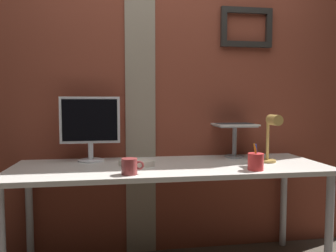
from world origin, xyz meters
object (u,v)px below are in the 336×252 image
object	(u,v)px
monitor	(90,124)
coffee_mug	(130,166)
desk_lamp	(271,133)
laptop	(232,118)
pen_cup	(256,162)

from	to	relation	value
monitor	coffee_mug	xyz separation A→B (m)	(0.25, -0.46, -0.22)
desk_lamp	coffee_mug	world-z (taller)	desk_lamp
laptop	coffee_mug	bearing A→B (deg)	-146.35
desk_lamp	coffee_mug	bearing A→B (deg)	-168.87
monitor	pen_cup	size ratio (longest dim) A/B	2.76
desk_lamp	pen_cup	world-z (taller)	desk_lamp
monitor	pen_cup	distance (m)	1.14
monitor	coffee_mug	size ratio (longest dim) A/B	3.49
desk_lamp	monitor	bearing A→B (deg)	167.17
laptop	pen_cup	bearing A→B (deg)	-94.06
pen_cup	coffee_mug	xyz separation A→B (m)	(-0.76, 0.00, -0.01)
coffee_mug	desk_lamp	bearing A→B (deg)	11.13
laptop	desk_lamp	world-z (taller)	laptop
desk_lamp	coffee_mug	xyz separation A→B (m)	(-0.95, -0.19, -0.16)
laptop	coffee_mug	world-z (taller)	laptop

